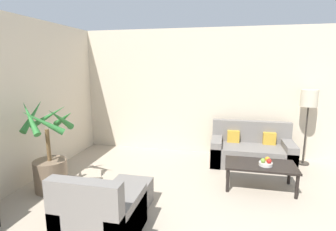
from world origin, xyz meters
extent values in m
cube|color=beige|center=(0.00, 5.80, 1.35)|extent=(8.41, 0.06, 2.70)
cylinder|color=brown|center=(-2.88, 3.45, 0.24)|extent=(0.50, 0.50, 0.48)
cylinder|color=brown|center=(-2.88, 3.45, 0.73)|extent=(0.06, 0.06, 0.49)
cone|color=#2D7533|center=(-2.63, 3.45, 1.15)|extent=(0.10, 0.56, 0.43)
cone|color=#2D7533|center=(-2.74, 3.69, 1.11)|extent=(0.56, 0.38, 0.35)
cone|color=#2D7533|center=(-3.01, 3.68, 1.13)|extent=(0.55, 0.38, 0.39)
cone|color=#2D7533|center=(-3.11, 3.45, 1.18)|extent=(0.10, 0.52, 0.48)
cone|color=#2D7533|center=(-2.99, 3.26, 1.19)|extent=(0.49, 0.34, 0.49)
cone|color=#2D7533|center=(-2.75, 3.23, 1.14)|extent=(0.54, 0.37, 0.42)
cube|color=slate|center=(0.28, 5.22, 0.19)|extent=(1.54, 0.79, 0.39)
cube|color=slate|center=(0.28, 5.53, 0.60)|extent=(1.54, 0.16, 0.44)
cube|color=slate|center=(-0.39, 5.22, 0.25)|extent=(0.20, 0.79, 0.51)
cube|color=slate|center=(0.95, 5.22, 0.25)|extent=(0.20, 0.79, 0.51)
cube|color=gold|center=(-0.07, 5.41, 0.51)|extent=(0.24, 0.12, 0.24)
cube|color=gold|center=(0.62, 5.41, 0.51)|extent=(0.24, 0.12, 0.24)
cylinder|color=#2D2823|center=(1.30, 5.50, 0.01)|extent=(0.24, 0.24, 0.03)
cylinder|color=#2D2823|center=(1.30, 5.50, 0.59)|extent=(0.03, 0.03, 1.13)
cylinder|color=beige|center=(1.30, 5.50, 1.32)|extent=(0.31, 0.31, 0.32)
cylinder|color=black|center=(-0.17, 3.98, 0.19)|extent=(0.05, 0.05, 0.37)
cylinder|color=black|center=(0.82, 3.98, 0.19)|extent=(0.05, 0.05, 0.37)
cylinder|color=black|center=(-0.17, 4.48, 0.19)|extent=(0.05, 0.05, 0.37)
cylinder|color=black|center=(0.82, 4.48, 0.19)|extent=(0.05, 0.05, 0.37)
cube|color=black|center=(0.33, 4.23, 0.39)|extent=(1.08, 0.59, 0.03)
cylinder|color=beige|center=(0.40, 4.17, 0.43)|extent=(0.20, 0.20, 0.05)
sphere|color=red|center=(0.44, 4.14, 0.49)|extent=(0.07, 0.07, 0.07)
sphere|color=olive|center=(0.35, 4.15, 0.49)|extent=(0.07, 0.07, 0.07)
sphere|color=orange|center=(0.43, 4.22, 0.49)|extent=(0.07, 0.07, 0.07)
cube|color=slate|center=(-1.55, 2.55, 0.20)|extent=(0.78, 0.87, 0.40)
cube|color=slate|center=(-1.55, 2.19, 0.63)|extent=(0.78, 0.16, 0.45)
cube|color=slate|center=(-1.86, 2.55, 0.25)|extent=(0.16, 0.87, 0.50)
cube|color=slate|center=(-1.24, 2.55, 0.25)|extent=(0.16, 0.87, 0.50)
cube|color=slate|center=(-1.49, 3.28, 0.17)|extent=(0.53, 0.46, 0.35)
camera|label=1|loc=(-0.25, 0.09, 1.95)|focal=28.00mm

